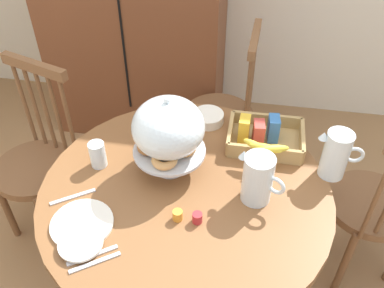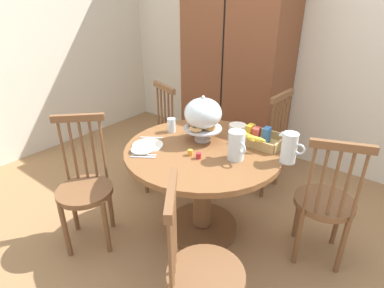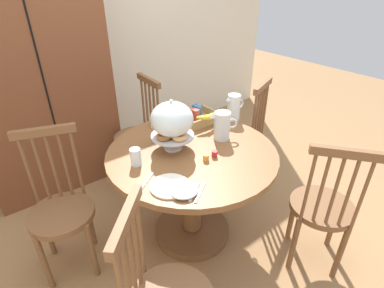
% 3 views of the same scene
% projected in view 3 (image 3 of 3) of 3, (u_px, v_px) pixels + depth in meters
% --- Properties ---
extents(ground_plane, '(10.00, 10.00, 0.00)m').
position_uv_depth(ground_plane, '(209.00, 240.00, 2.26)').
color(ground_plane, '#997047').
extents(wall_back, '(4.80, 0.06, 2.60)m').
position_uv_depth(wall_back, '(87.00, 25.00, 2.86)').
color(wall_back, silver).
rests_on(wall_back, ground_plane).
extents(wooden_armoire, '(1.18, 0.60, 1.96)m').
position_uv_depth(wooden_armoire, '(36.00, 79.00, 2.47)').
color(wooden_armoire, brown).
rests_on(wooden_armoire, ground_plane).
extents(dining_table, '(1.11, 1.11, 0.74)m').
position_uv_depth(dining_table, '(192.00, 179.00, 2.08)').
color(dining_table, brown).
rests_on(dining_table, ground_plane).
extents(windsor_chair_near_window, '(0.43, 0.43, 0.97)m').
position_uv_depth(windsor_chair_near_window, '(242.00, 136.00, 2.73)').
color(windsor_chair_near_window, brown).
rests_on(windsor_chair_near_window, ground_plane).
extents(windsor_chair_by_cabinet, '(0.40, 0.40, 0.97)m').
position_uv_depth(windsor_chair_by_cabinet, '(139.00, 137.00, 2.72)').
color(windsor_chair_by_cabinet, brown).
rests_on(windsor_chair_by_cabinet, ground_plane).
extents(windsor_chair_facing_door, '(0.43, 0.43, 0.97)m').
position_uv_depth(windsor_chair_facing_door, '(61.00, 211.00, 1.88)').
color(windsor_chair_facing_door, brown).
rests_on(windsor_chair_facing_door, ground_plane).
extents(windsor_chair_host_seat, '(0.47, 0.47, 0.97)m').
position_uv_depth(windsor_chair_host_seat, '(322.00, 209.00, 1.90)').
color(windsor_chair_host_seat, brown).
rests_on(windsor_chair_host_seat, ground_plane).
extents(pastry_stand_with_dome, '(0.28, 0.28, 0.34)m').
position_uv_depth(pastry_stand_with_dome, '(172.00, 121.00, 1.89)').
color(pastry_stand_with_dome, silver).
rests_on(pastry_stand_with_dome, dining_table).
extents(orange_juice_pitcher, '(0.18, 0.11, 0.20)m').
position_uv_depth(orange_juice_pitcher, '(222.00, 127.00, 2.06)').
color(orange_juice_pitcher, silver).
rests_on(orange_juice_pitcher, dining_table).
extents(milk_pitcher, '(0.18, 0.10, 0.20)m').
position_uv_depth(milk_pitcher, '(234.00, 108.00, 2.33)').
color(milk_pitcher, silver).
rests_on(milk_pitcher, dining_table).
extents(cereal_basket, '(0.32, 0.30, 0.12)m').
position_uv_depth(cereal_basket, '(196.00, 118.00, 2.29)').
color(cereal_basket, tan).
rests_on(cereal_basket, dining_table).
extents(china_plate_large, '(0.22, 0.22, 0.01)m').
position_uv_depth(china_plate_large, '(170.00, 186.00, 1.63)').
color(china_plate_large, white).
rests_on(china_plate_large, dining_table).
extents(china_plate_small, '(0.15, 0.15, 0.01)m').
position_uv_depth(china_plate_small, '(183.00, 190.00, 1.59)').
color(china_plate_small, white).
rests_on(china_plate_small, china_plate_large).
extents(cereal_bowl, '(0.14, 0.14, 0.04)m').
position_uv_depth(cereal_bowl, '(160.00, 123.00, 2.26)').
color(cereal_bowl, white).
rests_on(cereal_bowl, dining_table).
extents(drinking_glass, '(0.06, 0.06, 0.11)m').
position_uv_depth(drinking_glass, '(136.00, 157.00, 1.79)').
color(drinking_glass, silver).
rests_on(drinking_glass, dining_table).
extents(jam_jar_strawberry, '(0.04, 0.04, 0.04)m').
position_uv_depth(jam_jar_strawberry, '(215.00, 154.00, 1.89)').
color(jam_jar_strawberry, '#B7282D').
rests_on(jam_jar_strawberry, dining_table).
extents(jam_jar_apricot, '(0.04, 0.04, 0.04)m').
position_uv_depth(jam_jar_apricot, '(206.00, 158.00, 1.85)').
color(jam_jar_apricot, orange).
rests_on(jam_jar_apricot, dining_table).
extents(table_knife, '(0.15, 0.11, 0.01)m').
position_uv_depth(table_knife, '(194.00, 191.00, 1.60)').
color(table_knife, silver).
rests_on(table_knife, dining_table).
extents(dinner_fork, '(0.15, 0.11, 0.01)m').
position_uv_depth(dinner_fork, '(200.00, 192.00, 1.59)').
color(dinner_fork, silver).
rests_on(dinner_fork, dining_table).
extents(soup_spoon, '(0.15, 0.11, 0.01)m').
position_uv_depth(soup_spoon, '(146.00, 182.00, 1.67)').
color(soup_spoon, silver).
rests_on(soup_spoon, dining_table).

